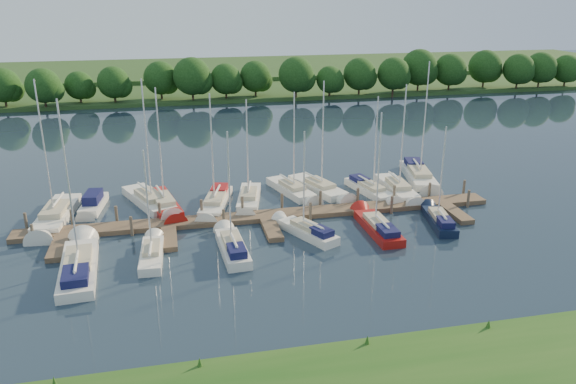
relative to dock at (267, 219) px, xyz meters
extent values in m
plane|color=#182230|center=(0.00, -7.31, -0.20)|extent=(260.00, 260.00, 0.00)
cube|color=#4F3B2C|center=(0.00, 0.69, 0.00)|extent=(40.00, 2.00, 0.40)
cube|color=#4F3B2C|center=(-16.00, -2.31, 0.00)|extent=(1.20, 4.00, 0.40)
cube|color=#4F3B2C|center=(-8.00, -2.31, 0.00)|extent=(1.20, 4.00, 0.40)
cube|color=#4F3B2C|center=(0.00, -2.31, 0.00)|extent=(1.20, 4.00, 0.40)
cube|color=#4F3B2C|center=(8.00, -2.31, 0.00)|extent=(1.20, 4.00, 0.40)
cube|color=#4F3B2C|center=(16.00, -2.31, 0.00)|extent=(1.20, 4.00, 0.40)
cylinder|color=#473D33|center=(-19.00, 1.99, 0.40)|extent=(0.24, 0.24, 2.00)
cylinder|color=#473D33|center=(-15.55, 1.99, 0.40)|extent=(0.24, 0.24, 2.00)
cylinder|color=#473D33|center=(-12.09, 1.99, 0.40)|extent=(0.24, 0.24, 2.00)
cylinder|color=#473D33|center=(-8.64, 1.99, 0.40)|extent=(0.24, 0.24, 2.00)
cylinder|color=#473D33|center=(-5.18, 1.99, 0.40)|extent=(0.24, 0.24, 2.00)
cylinder|color=#473D33|center=(-1.73, 1.99, 0.40)|extent=(0.24, 0.24, 2.00)
cylinder|color=#473D33|center=(1.73, 1.99, 0.40)|extent=(0.24, 0.24, 2.00)
cylinder|color=#473D33|center=(5.18, 1.99, 0.40)|extent=(0.24, 0.24, 2.00)
cylinder|color=#473D33|center=(8.64, 1.99, 0.40)|extent=(0.24, 0.24, 2.00)
cylinder|color=#473D33|center=(12.09, 1.99, 0.40)|extent=(0.24, 0.24, 2.00)
cylinder|color=#473D33|center=(15.55, 1.99, 0.40)|extent=(0.24, 0.24, 2.00)
cylinder|color=#473D33|center=(19.00, 1.99, 0.40)|extent=(0.24, 0.24, 2.00)
cylinder|color=#473D33|center=(-18.00, -0.61, 0.40)|extent=(0.24, 0.24, 2.00)
cylinder|color=#473D33|center=(-10.80, -0.61, 0.40)|extent=(0.24, 0.24, 2.00)
cylinder|color=#473D33|center=(-3.60, -0.61, 0.40)|extent=(0.24, 0.24, 2.00)
cylinder|color=#473D33|center=(3.60, -0.61, 0.40)|extent=(0.24, 0.24, 2.00)
cylinder|color=#473D33|center=(10.80, -0.61, 0.40)|extent=(0.24, 0.24, 2.00)
cylinder|color=#473D33|center=(18.00, -0.61, 0.40)|extent=(0.24, 0.24, 2.00)
cube|color=#254219|center=(0.00, 67.69, 0.10)|extent=(180.00, 30.00, 0.60)
cube|color=#2F5224|center=(0.00, 92.69, 0.50)|extent=(220.00, 40.00, 1.40)
cylinder|color=#38281C|center=(-33.33, 56.61, 1.09)|extent=(0.36, 0.36, 2.58)
sphere|color=#13330D|center=(-33.33, 56.61, 4.24)|extent=(6.01, 6.01, 6.01)
sphere|color=#13330D|center=(-32.04, 56.81, 3.38)|extent=(4.30, 4.30, 4.30)
cylinder|color=#38281C|center=(-27.30, 54.58, 0.84)|extent=(0.36, 0.36, 2.08)
sphere|color=#13330D|center=(-27.30, 54.58, 3.39)|extent=(4.86, 4.86, 4.86)
sphere|color=#13330D|center=(-26.26, 54.78, 2.69)|extent=(3.47, 3.47, 3.47)
cylinder|color=#38281C|center=(-20.81, 54.25, 1.17)|extent=(0.36, 0.36, 2.74)
sphere|color=#13330D|center=(-20.81, 54.25, 4.51)|extent=(6.38, 6.38, 6.38)
sphere|color=#13330D|center=(-19.44, 54.45, 3.60)|extent=(4.56, 4.56, 4.56)
cylinder|color=#38281C|center=(-15.11, 54.24, 1.21)|extent=(0.36, 0.36, 2.83)
sphere|color=#13330D|center=(-15.11, 54.24, 4.67)|extent=(6.60, 6.60, 6.60)
sphere|color=#13330D|center=(-13.69, 54.44, 3.73)|extent=(4.71, 4.71, 4.71)
cylinder|color=#38281C|center=(-10.15, 54.30, 1.00)|extent=(0.36, 0.36, 2.41)
sphere|color=#13330D|center=(-10.15, 54.30, 3.95)|extent=(5.62, 5.62, 5.62)
sphere|color=#13330D|center=(-8.95, 54.50, 3.15)|extent=(4.02, 4.02, 4.02)
cylinder|color=#38281C|center=(-2.18, 52.74, 0.91)|extent=(0.36, 0.36, 2.23)
sphere|color=#13330D|center=(-2.18, 52.74, 3.64)|extent=(5.20, 5.20, 5.20)
sphere|color=#13330D|center=(-1.06, 52.94, 2.90)|extent=(3.72, 3.72, 3.72)
cylinder|color=#38281C|center=(3.32, 53.92, 1.20)|extent=(0.36, 0.36, 2.81)
sphere|color=#13330D|center=(3.32, 53.92, 4.64)|extent=(6.55, 6.55, 6.55)
sphere|color=#13330D|center=(4.73, 54.12, 3.70)|extent=(4.68, 4.68, 4.68)
cylinder|color=#38281C|center=(10.27, 54.67, 1.04)|extent=(0.36, 0.36, 2.48)
sphere|color=#13330D|center=(10.27, 54.67, 4.08)|extent=(5.80, 5.80, 5.80)
sphere|color=#13330D|center=(11.51, 54.87, 3.25)|extent=(4.14, 4.14, 4.14)
cylinder|color=#38281C|center=(14.88, 55.90, 0.98)|extent=(0.36, 0.36, 2.36)
sphere|color=#13330D|center=(14.88, 55.90, 3.87)|extent=(5.51, 5.51, 5.51)
sphere|color=#13330D|center=(16.07, 56.10, 3.08)|extent=(3.94, 3.94, 3.94)
cylinder|color=#38281C|center=(21.46, 53.95, 0.84)|extent=(0.36, 0.36, 2.08)
sphere|color=#13330D|center=(21.46, 53.95, 3.39)|extent=(4.86, 4.86, 4.86)
sphere|color=#13330D|center=(22.50, 54.15, 2.69)|extent=(3.47, 3.47, 3.47)
cylinder|color=#38281C|center=(28.18, 54.27, 0.95)|extent=(0.36, 0.36, 2.30)
sphere|color=#13330D|center=(28.18, 54.27, 3.77)|extent=(5.38, 5.38, 5.38)
sphere|color=#13330D|center=(29.33, 54.47, 3.00)|extent=(3.84, 3.84, 3.84)
cylinder|color=#38281C|center=(32.52, 55.56, 0.95)|extent=(0.36, 0.36, 2.30)
sphere|color=#13330D|center=(32.52, 55.56, 3.76)|extent=(5.36, 5.36, 5.36)
sphere|color=#13330D|center=(33.67, 55.76, 2.99)|extent=(3.83, 3.83, 3.83)
cylinder|color=#38281C|center=(38.55, 52.93, 0.87)|extent=(0.36, 0.36, 2.13)
sphere|color=#13330D|center=(38.55, 52.93, 3.47)|extent=(4.97, 4.97, 4.97)
sphere|color=#13330D|center=(39.61, 53.13, 2.76)|extent=(3.55, 3.55, 3.55)
cylinder|color=#38281C|center=(44.93, 54.82, 0.88)|extent=(0.36, 0.36, 2.16)
sphere|color=#13330D|center=(44.93, 54.82, 3.51)|extent=(5.03, 5.03, 5.03)
sphere|color=#13330D|center=(46.00, 55.02, 2.80)|extent=(3.60, 3.60, 3.60)
cylinder|color=#38281C|center=(50.55, 54.87, 0.85)|extent=(0.36, 0.36, 2.11)
sphere|color=#13330D|center=(50.55, 54.87, 3.43)|extent=(4.91, 4.91, 4.91)
sphere|color=#13330D|center=(51.60, 55.07, 2.72)|extent=(3.51, 3.51, 3.51)
cylinder|color=#38281C|center=(58.05, 56.53, 0.86)|extent=(0.36, 0.36, 2.13)
sphere|color=#13330D|center=(58.05, 56.53, 3.46)|extent=(4.96, 4.96, 4.96)
sphere|color=#13330D|center=(59.11, 56.73, 2.75)|extent=(3.54, 3.54, 3.54)
cylinder|color=#38281C|center=(63.94, 55.11, 1.20)|extent=(0.36, 0.36, 2.81)
sphere|color=#13330D|center=(63.94, 55.11, 4.64)|extent=(6.56, 6.56, 6.56)
sphere|color=#13330D|center=(65.35, 55.31, 3.70)|extent=(4.68, 4.68, 4.68)
cylinder|color=#38281C|center=(70.81, 55.71, 1.10)|extent=(0.36, 0.36, 2.60)
sphere|color=#13330D|center=(70.81, 55.71, 4.27)|extent=(6.06, 6.06, 6.06)
sphere|color=#13330D|center=(72.11, 55.91, 3.41)|extent=(4.33, 4.33, 4.33)
cube|color=silver|center=(-17.09, 4.39, -0.05)|extent=(3.00, 8.31, 1.23)
cone|color=silver|center=(-17.45, 0.34, -0.05)|extent=(1.39, 2.94, 1.14)
cube|color=tan|center=(-17.13, 3.99, 0.75)|extent=(2.03, 3.80, 0.56)
cylinder|color=silver|center=(-17.16, 3.58, 6.08)|extent=(0.12, 0.12, 10.98)
cylinder|color=silver|center=(-17.02, 5.20, 1.20)|extent=(0.43, 3.65, 0.10)
cylinder|color=silver|center=(-17.02, 5.20, 1.20)|extent=(0.49, 3.26, 0.20)
cube|color=silver|center=(-14.34, 6.18, -0.05)|extent=(2.19, 4.97, 1.05)
cone|color=silver|center=(-14.65, 3.80, -0.05)|extent=(0.97, 1.53, 0.79)
cube|color=#12143F|center=(-14.34, 6.18, 0.80)|extent=(1.60, 2.79, 0.94)
cube|color=silver|center=(-9.64, 6.31, -0.05)|extent=(5.01, 8.04, 1.17)
cone|color=silver|center=(-8.14, 2.70, -0.05)|extent=(2.06, 2.94, 1.09)
cube|color=tan|center=(-9.49, 5.95, 0.71)|extent=(2.86, 3.87, 0.53)
cylinder|color=silver|center=(-9.34, 5.59, 5.81)|extent=(0.12, 0.12, 10.53)
cylinder|color=silver|center=(-9.94, 7.03, 1.13)|extent=(1.44, 3.28, 0.10)
cylinder|color=silver|center=(-9.94, 7.03, 1.13)|extent=(1.38, 2.96, 0.20)
cube|color=maroon|center=(-8.41, 5.16, -0.05)|extent=(3.55, 7.65, 1.14)
cone|color=maroon|center=(-7.64, 1.55, -0.05)|extent=(1.55, 2.74, 1.03)
cube|color=tan|center=(-8.33, 4.80, 0.68)|extent=(2.21, 3.57, 0.52)
cylinder|color=silver|center=(-8.26, 4.44, 5.51)|extent=(0.12, 0.12, 9.96)
cylinder|color=silver|center=(-8.56, 5.89, 1.09)|extent=(0.79, 3.27, 0.10)
cylinder|color=silver|center=(-8.56, 5.89, 1.09)|extent=(0.81, 2.93, 0.20)
cube|color=silver|center=(-3.75, 4.56, -0.05)|extent=(3.75, 7.28, 1.04)
cone|color=silver|center=(-4.68, 1.19, -0.05)|extent=(1.60, 2.63, 0.98)
cube|color=tan|center=(-3.84, 4.23, 0.61)|extent=(2.26, 3.43, 0.47)
cube|color=maroon|center=(-3.23, 6.46, 0.70)|extent=(1.88, 2.39, 0.52)
cylinder|color=silver|center=(-3.94, 3.89, 5.20)|extent=(0.12, 0.12, 9.46)
cylinder|color=silver|center=(-3.57, 5.24, 0.98)|extent=(0.93, 3.07, 0.10)
cylinder|color=silver|center=(-3.57, 5.24, 0.98)|extent=(0.94, 2.76, 0.20)
cube|color=silver|center=(-0.70, 5.01, -0.05)|extent=(3.17, 6.73, 1.09)
cone|color=silver|center=(-1.40, 1.84, -0.05)|extent=(1.38, 2.41, 0.91)
cube|color=tan|center=(-0.77, 4.69, 0.64)|extent=(1.96, 3.14, 0.50)
cylinder|color=silver|center=(-0.84, 4.37, 4.87)|extent=(0.12, 0.12, 8.76)
cylinder|color=silver|center=(-0.56, 5.64, 1.04)|extent=(0.73, 2.87, 0.10)
cylinder|color=silver|center=(-0.56, 5.64, 1.04)|extent=(0.76, 2.58, 0.20)
cube|color=silver|center=(3.50, 6.56, -0.05)|extent=(3.67, 6.91, 1.05)
cone|color=silver|center=(4.44, 3.37, -0.05)|extent=(1.55, 2.50, 0.93)
cube|color=tan|center=(3.60, 6.24, 0.61)|extent=(2.19, 3.27, 0.48)
cylinder|color=silver|center=(3.69, 5.92, 4.96)|extent=(0.12, 0.12, 8.99)
cylinder|color=silver|center=(3.32, 7.20, 1.00)|extent=(0.94, 2.90, 0.10)
cylinder|color=silver|center=(3.32, 7.20, 1.00)|extent=(0.94, 2.61, 0.20)
cube|color=silver|center=(6.16, 6.59, -0.05)|extent=(4.37, 7.58, 1.06)
cone|color=silver|center=(7.37, 3.14, -0.05)|extent=(1.82, 2.76, 1.02)
cube|color=tan|center=(6.28, 6.25, 0.62)|extent=(2.54, 3.62, 0.48)
cylinder|color=silver|center=(6.40, 5.90, 5.42)|extent=(0.12, 0.12, 9.88)
cylinder|color=silver|center=(5.91, 7.28, 1.01)|extent=(1.19, 3.14, 0.10)
cylinder|color=silver|center=(5.91, 7.28, 1.01)|extent=(1.16, 2.83, 0.20)
cube|color=silver|center=(10.82, 4.87, -0.05)|extent=(3.14, 6.67, 0.97)
cone|color=silver|center=(11.51, 1.73, -0.05)|extent=(1.36, 2.39, 0.90)
cube|color=tan|center=(10.89, 4.55, 0.55)|extent=(1.94, 3.12, 0.44)
cube|color=#12143F|center=(10.44, 6.62, 0.64)|extent=(1.64, 2.15, 0.48)
cylinder|color=silver|center=(10.96, 4.24, 4.76)|extent=(0.12, 0.12, 8.68)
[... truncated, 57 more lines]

